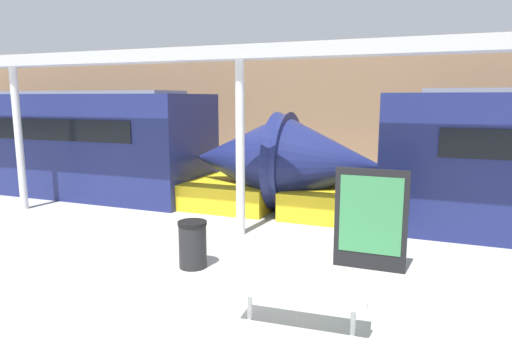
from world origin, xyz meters
name	(u,v)px	position (x,y,z in m)	size (l,w,h in m)	color
ground_plane	(181,314)	(0.00, 0.00, 0.00)	(60.00, 60.00, 0.00)	#B2AFA8
station_wall	(341,112)	(0.00, 11.27, 2.50)	(56.00, 0.20, 5.00)	#937051
train_right	(29,142)	(-9.54, 6.29, 1.52)	(18.17, 2.93, 3.20)	navy
bench_near	(299,292)	(1.66, 0.18, 0.52)	(1.76, 0.55, 0.86)	silver
trash_bin	(193,244)	(-0.73, 1.66, 0.42)	(0.52, 0.52, 0.84)	black
poster_board	(370,219)	(2.22, 2.70, 0.91)	(1.25, 0.07, 1.80)	black
support_column_near	(240,150)	(-0.72, 3.81, 1.89)	(0.20, 0.20, 3.78)	silver
support_column_far	(19,140)	(-7.16, 3.81, 1.89)	(0.20, 0.20, 3.78)	silver
canopy_beam	(240,53)	(-0.72, 3.81, 3.92)	(28.00, 0.60, 0.28)	#B7B7BC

